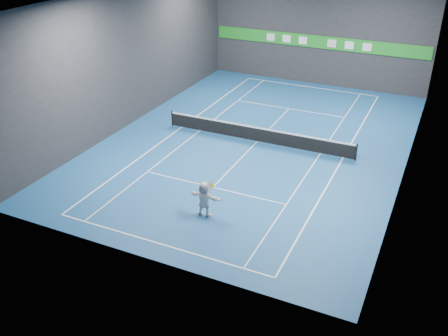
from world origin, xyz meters
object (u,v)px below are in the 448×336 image
at_px(player, 204,199).
at_px(tennis_ball, 199,158).
at_px(tennis_racket, 210,185).
at_px(tennis_net, 257,134).

distance_m(player, tennis_ball, 2.07).
xyz_separation_m(player, tennis_ball, (-0.33, 0.18, 2.04)).
height_order(tennis_ball, tennis_racket, tennis_ball).
height_order(tennis_net, tennis_racket, tennis_racket).
bearing_deg(tennis_net, player, -84.82).
xyz_separation_m(player, tennis_racket, (0.29, 0.05, 0.81)).
bearing_deg(tennis_racket, player, -170.75).
bearing_deg(player, tennis_racket, -169.14).
relative_size(player, tennis_ball, 28.42).
relative_size(tennis_net, tennis_racket, 18.28).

